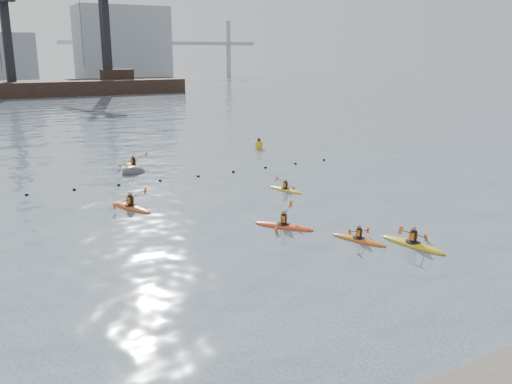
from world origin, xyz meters
TOP-DOWN VIEW (x-y plane):
  - ground at (0.00, 0.00)m, footprint 400.00×400.00m
  - float_line at (-0.50, 22.53)m, footprint 33.24×0.73m
  - barge_pier at (-0.22, 110.00)m, footprint 72.00×19.30m
  - skyline at (2.23, 150.27)m, footprint 141.00×28.00m
  - kayaker_0 at (3.19, 8.85)m, footprint 2.57×3.10m
  - kayaker_1 at (7.14, 3.35)m, footprint 2.41×3.58m
  - kayaker_2 at (-2.92, 16.42)m, footprint 2.34×3.64m
  - kayaker_3 at (7.50, 15.51)m, footprint 1.96×2.89m
  - kayaker_4 at (5.31, 5.19)m, footprint 1.91×2.97m
  - kayaker_5 at (0.74, 27.91)m, footprint 2.52×3.73m
  - mooring_buoy at (0.17, 25.91)m, footprint 2.78×2.35m
  - nav_buoy at (14.00, 30.64)m, footprint 0.71×0.71m

SIDE VIEW (x-z plane):
  - ground at x=0.00m, z-range 0.00..0.00m
  - mooring_buoy at x=0.17m, z-range -0.78..0.78m
  - float_line at x=-0.50m, z-range -0.09..0.15m
  - kayaker_3 at x=7.50m, z-range -0.52..0.70m
  - kayaker_4 at x=5.31m, z-range -0.41..0.59m
  - kayaker_0 at x=3.19m, z-range -0.55..0.76m
  - kayaker_1 at x=7.14m, z-range -0.56..0.78m
  - kayaker_2 at x=-2.92m, z-range -0.48..0.71m
  - kayaker_5 at x=0.74m, z-range -0.54..0.77m
  - nav_buoy at x=14.00m, z-range -0.25..1.03m
  - barge_pier at x=-0.22m, z-range -12.86..16.64m
  - skyline at x=2.23m, z-range -1.75..20.25m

